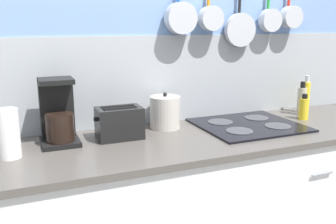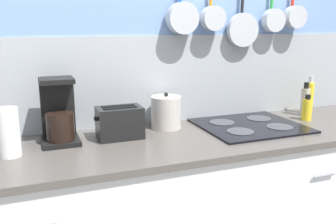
# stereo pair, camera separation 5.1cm
# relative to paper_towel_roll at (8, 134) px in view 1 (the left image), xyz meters

# --- Properties ---
(wall_back) EXTENTS (7.20, 0.16, 2.60)m
(wall_back) POSITION_rel_paper_towel_roll_xyz_m (0.82, 0.35, 0.27)
(wall_back) COLOR #7293C6
(wall_back) RESTS_ON ground_plane
(cabinet_base) EXTENTS (2.88, 0.66, 0.86)m
(cabinet_base) POSITION_rel_paper_towel_roll_xyz_m (0.81, -0.03, -0.58)
(cabinet_base) COLOR silver
(cabinet_base) RESTS_ON ground_plane
(countertop) EXTENTS (2.92, 0.68, 0.03)m
(countertop) POSITION_rel_paper_towel_roll_xyz_m (0.81, -0.03, -0.13)
(countertop) COLOR #4C4742
(countertop) RESTS_ON cabinet_base
(paper_towel_roll) EXTENTS (0.10, 0.10, 0.23)m
(paper_towel_roll) POSITION_rel_paper_towel_roll_xyz_m (0.00, 0.00, 0.00)
(paper_towel_roll) COLOR white
(paper_towel_roll) RESTS_ON countertop
(coffee_maker) EXTENTS (0.19, 0.21, 0.33)m
(coffee_maker) POSITION_rel_paper_towel_roll_xyz_m (0.24, 0.14, 0.02)
(coffee_maker) COLOR black
(coffee_maker) RESTS_ON countertop
(toaster) EXTENTS (0.25, 0.15, 0.17)m
(toaster) POSITION_rel_paper_towel_roll_xyz_m (0.54, 0.09, -0.03)
(toaster) COLOR black
(toaster) RESTS_ON countertop
(kettle) EXTENTS (0.18, 0.18, 0.21)m
(kettle) POSITION_rel_paper_towel_roll_xyz_m (0.84, 0.19, -0.02)
(kettle) COLOR beige
(kettle) RESTS_ON countertop
(cooktop) EXTENTS (0.59, 0.52, 0.01)m
(cooktop) POSITION_rel_paper_towel_roll_xyz_m (1.32, 0.03, -0.11)
(cooktop) COLOR black
(cooktop) RESTS_ON countertop
(bottle_sesame_oil) EXTENTS (0.06, 0.06, 0.16)m
(bottle_sesame_oil) POSITION_rel_paper_towel_roll_xyz_m (1.74, 0.04, -0.04)
(bottle_sesame_oil) COLOR yellow
(bottle_sesame_oil) RESTS_ON countertop
(bottle_dish_soap) EXTENTS (0.06, 0.06, 0.22)m
(bottle_dish_soap) POSITION_rel_paper_towel_roll_xyz_m (1.81, 0.14, -0.02)
(bottle_dish_soap) COLOR #BFB799
(bottle_dish_soap) RESTS_ON countertop
(bottle_olive_oil) EXTENTS (0.05, 0.05, 0.26)m
(bottle_olive_oil) POSITION_rel_paper_towel_roll_xyz_m (1.87, 0.18, -0.00)
(bottle_olive_oil) COLOR yellow
(bottle_olive_oil) RESTS_ON countertop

